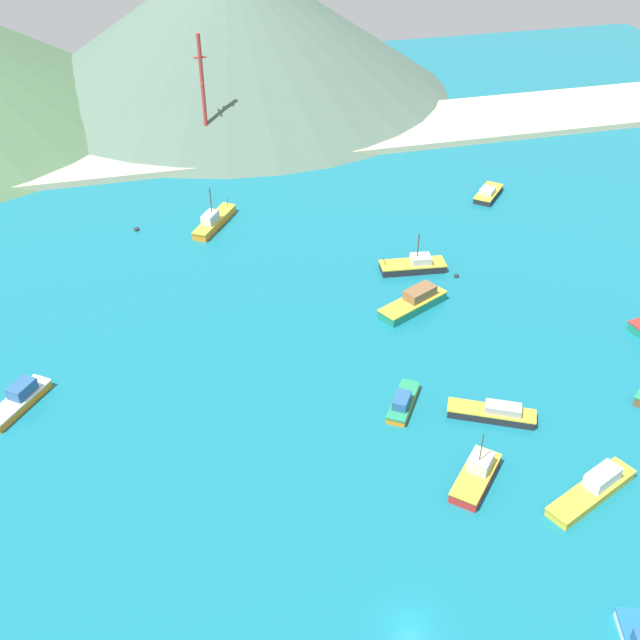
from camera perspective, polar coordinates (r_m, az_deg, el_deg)
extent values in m
cube|color=#146B7F|center=(88.22, -0.01, -5.98)|extent=(260.00, 280.00, 0.50)
cube|color=#198466|center=(102.97, 6.90, 1.09)|extent=(10.43, 7.14, 1.19)
cube|color=gold|center=(102.59, 6.93, 1.41)|extent=(10.64, 7.28, 0.20)
cube|color=brown|center=(102.97, 7.44, 2.02)|extent=(4.96, 3.95, 1.36)
cube|color=#232328|center=(87.39, 12.60, -6.87)|extent=(9.41, 6.36, 0.94)
cube|color=gold|center=(87.02, 12.64, -6.59)|extent=(9.60, 6.49, 0.20)
cube|color=#B2ADA3|center=(86.73, 13.47, -6.41)|extent=(4.26, 3.31, 0.90)
cube|color=#232328|center=(135.09, 12.40, 9.10)|extent=(7.18, 7.45, 0.88)
cube|color=gold|center=(134.86, 12.43, 9.31)|extent=(7.33, 7.60, 0.20)
cube|color=beige|center=(133.82, 12.34, 9.36)|extent=(3.47, 3.51, 0.85)
cube|color=orange|center=(93.15, -21.54, -5.81)|extent=(7.23, 8.33, 0.88)
cube|color=white|center=(92.82, -21.61, -5.55)|extent=(7.38, 8.50, 0.20)
cube|color=#28568C|center=(92.88, -21.29, -4.79)|extent=(3.40, 3.62, 1.40)
cube|color=red|center=(79.88, 11.47, -11.49)|extent=(7.26, 7.38, 1.10)
cube|color=gold|center=(79.42, 11.53, -11.16)|extent=(7.41, 7.53, 0.20)
cube|color=beige|center=(79.46, 11.83, -10.29)|extent=(3.25, 3.26, 1.53)
cylinder|color=#4C3823|center=(77.39, 11.93, -9.22)|extent=(0.12, 0.12, 3.44)
cube|color=orange|center=(87.35, 6.20, -6.17)|extent=(5.71, 7.02, 0.76)
cube|color=#238C5B|center=(87.04, 6.22, -5.94)|extent=(5.82, 7.16, 0.20)
cube|color=#28568C|center=(85.96, 6.10, -5.97)|extent=(2.87, 3.18, 1.10)
cube|color=#232328|center=(111.53, 6.88, 3.92)|extent=(9.51, 4.09, 1.03)
cube|color=gold|center=(111.21, 6.91, 4.19)|extent=(9.70, 4.18, 0.20)
cube|color=beige|center=(111.17, 7.51, 4.51)|extent=(3.04, 2.59, 1.08)
cylinder|color=#4C3823|center=(109.98, 4.83, 4.33)|extent=(0.62, 0.19, 1.40)
cylinder|color=#4C3823|center=(109.87, 7.32, 5.55)|extent=(0.18, 0.18, 3.63)
cube|color=gold|center=(81.66, 19.50, -12.06)|extent=(11.07, 6.56, 0.86)
cube|color=gold|center=(81.29, 19.58, -11.80)|extent=(11.29, 6.69, 0.20)
cube|color=silver|center=(81.60, 20.26, -10.91)|extent=(4.21, 3.20, 1.51)
cube|color=orange|center=(123.78, -7.83, 7.20)|extent=(8.08, 10.35, 1.13)
cube|color=gold|center=(123.48, -7.86, 7.47)|extent=(8.24, 10.56, 0.20)
cube|color=beige|center=(122.02, -8.17, 7.55)|extent=(3.23, 3.63, 1.52)
cylinder|color=#4C3823|center=(127.08, -6.90, 8.73)|extent=(0.47, 0.61, 1.53)
cylinder|color=#4C3823|center=(121.30, -8.15, 8.83)|extent=(0.16, 0.16, 3.99)
sphere|color=#232328|center=(111.10, 10.11, 3.23)|extent=(0.70, 0.70, 0.70)
sphere|color=#232328|center=(124.83, -13.48, 6.56)|extent=(0.82, 0.82, 0.82)
cube|color=beige|center=(152.99, -7.51, 12.80)|extent=(247.00, 22.56, 1.20)
cone|color=#4C6656|center=(180.85, -6.65, 21.25)|extent=(97.37, 97.37, 30.73)
cylinder|color=#B7332D|center=(145.43, -8.65, 16.02)|extent=(0.71, 0.71, 22.56)
cylinder|color=#B7332D|center=(143.30, -8.92, 18.75)|extent=(2.26, 0.35, 0.35)
cylinder|color=#B7332D|center=(144.59, -8.75, 17.03)|extent=(0.35, 1.80, 0.35)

